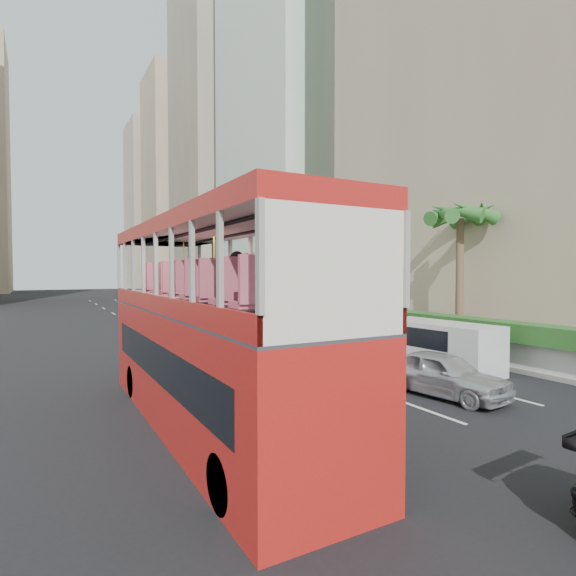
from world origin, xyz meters
TOP-DOWN VIEW (x-y plane):
  - ground_plane at (0.00, 0.00)m, footprint 200.00×200.00m
  - double_decker_bus at (-6.00, 0.00)m, footprint 2.50×11.00m
  - car_silver_lane_a at (-1.96, 6.51)m, footprint 1.80×4.67m
  - car_silver_lane_b at (1.15, -0.98)m, footprint 2.20×4.20m
  - van_asset at (1.32, 18.83)m, footprint 2.91×5.28m
  - minibus_near at (1.36, 7.84)m, footprint 2.38×6.50m
  - minibus_far at (4.28, 12.12)m, footprint 2.29×5.93m
  - panel_van_near at (3.94, 1.72)m, footprint 2.16×4.74m
  - panel_van_far at (4.07, 20.76)m, footprint 2.25×4.76m
  - sidewalk at (9.00, 25.00)m, footprint 6.00×120.00m
  - kerb_wall at (6.20, 14.00)m, footprint 0.30×44.00m
  - hedge at (6.20, 14.00)m, footprint 1.10×44.00m
  - palm_tree at (7.80, 4.00)m, footprint 0.36×0.36m
  - shell_station at (10.00, 23.00)m, footprint 6.50×8.00m
  - tower_stripe at (18.00, 34.00)m, footprint 16.00×18.00m
  - tower_mid at (18.00, 58.00)m, footprint 16.00×16.00m
  - tower_far_a at (17.00, 82.00)m, footprint 14.00×14.00m
  - tower_far_b at (17.00, 104.00)m, footprint 14.00×14.00m

SIDE VIEW (x-z plane):
  - ground_plane at x=0.00m, z-range 0.00..0.00m
  - car_silver_lane_a at x=-1.96m, z-range -0.76..0.76m
  - car_silver_lane_b at x=1.15m, z-range -0.68..0.68m
  - van_asset at x=1.32m, z-range -0.70..0.70m
  - sidewalk at x=9.00m, z-range 0.00..0.18m
  - kerb_wall at x=6.20m, z-range 0.18..1.18m
  - panel_van_far at x=4.07m, z-range 0.00..1.85m
  - panel_van_near at x=3.94m, z-range 0.00..1.85m
  - minibus_far at x=4.28m, z-range 0.00..2.58m
  - minibus_near at x=1.36m, z-range 0.00..2.85m
  - hedge at x=6.20m, z-range 1.18..1.88m
  - double_decker_bus at x=-6.00m, z-range 0.00..5.06m
  - shell_station at x=10.00m, z-range 0.00..5.50m
  - palm_tree at x=7.80m, z-range 0.18..6.58m
  - tower_far_b at x=17.00m, z-range 0.00..40.00m
  - tower_far_a at x=17.00m, z-range 0.00..44.00m
  - tower_mid at x=18.00m, z-range 0.00..50.00m
  - tower_stripe at x=18.00m, z-range 0.00..58.00m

